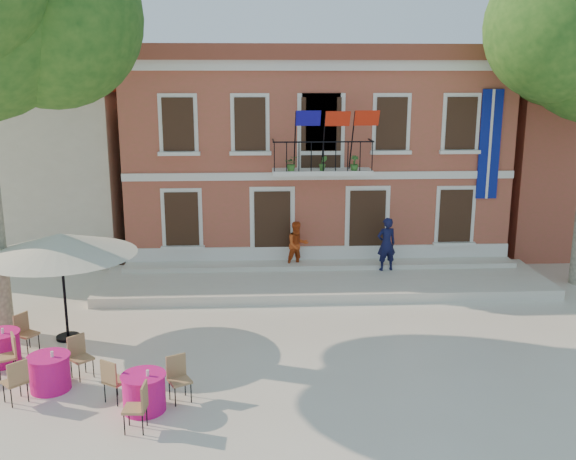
# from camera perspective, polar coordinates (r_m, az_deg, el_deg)

# --- Properties ---
(ground) EXTENTS (90.00, 90.00, 0.00)m
(ground) POSITION_cam_1_polar(r_m,az_deg,el_deg) (16.27, -2.18, -10.05)
(ground) COLOR beige
(ground) RESTS_ON ground
(main_building) EXTENTS (13.50, 9.59, 7.50)m
(main_building) POSITION_cam_1_polar(r_m,az_deg,el_deg) (25.15, 1.99, 7.29)
(main_building) COLOR #AF4D3F
(main_building) RESTS_ON ground
(neighbor_west) EXTENTS (9.40, 9.40, 6.40)m
(neighbor_west) POSITION_cam_1_polar(r_m,az_deg,el_deg) (27.74, -22.75, 5.67)
(neighbor_west) COLOR beige
(neighbor_west) RESTS_ON ground
(terrace) EXTENTS (14.00, 3.40, 0.30)m
(terrace) POSITION_cam_1_polar(r_m,az_deg,el_deg) (20.45, 3.25, -4.61)
(terrace) COLOR silver
(terrace) RESTS_ON ground
(patio_umbrella) EXTENTS (3.71, 3.71, 2.76)m
(patio_umbrella) POSITION_cam_1_polar(r_m,az_deg,el_deg) (16.71, -19.59, -1.23)
(patio_umbrella) COLOR black
(patio_umbrella) RESTS_ON ground
(pedestrian_navy) EXTENTS (0.72, 0.55, 1.76)m
(pedestrian_navy) POSITION_cam_1_polar(r_m,az_deg,el_deg) (21.12, 8.74, -1.24)
(pedestrian_navy) COLOR #101236
(pedestrian_navy) RESTS_ON terrace
(pedestrian_orange) EXTENTS (0.92, 0.82, 1.57)m
(pedestrian_orange) POSITION_cam_1_polar(r_m,az_deg,el_deg) (21.14, 0.84, -1.34)
(pedestrian_orange) COLOR #C64517
(pedestrian_orange) RESTS_ON terrace
(cafe_table_1) EXTENTS (1.87, 1.67, 0.95)m
(cafe_table_1) POSITION_cam_1_polar(r_m,az_deg,el_deg) (13.42, -12.68, -13.75)
(cafe_table_1) COLOR #E71568
(cafe_table_1) RESTS_ON ground
(cafe_table_2) EXTENTS (1.67, 1.64, 0.95)m
(cafe_table_2) POSITION_cam_1_polar(r_m,az_deg,el_deg) (14.80, -20.43, -11.67)
(cafe_table_2) COLOR #E71568
(cafe_table_2) RESTS_ON ground
(cafe_table_3) EXTENTS (1.65, 1.87, 0.95)m
(cafe_table_3) POSITION_cam_1_polar(r_m,az_deg,el_deg) (16.45, -24.17, -9.41)
(cafe_table_3) COLOR #E71568
(cafe_table_3) RESTS_ON ground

